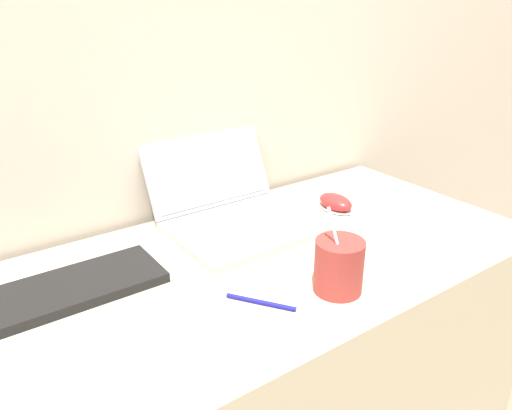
{
  "coord_description": "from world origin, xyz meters",
  "views": [
    {
      "loc": [
        -0.54,
        -0.46,
        1.3
      ],
      "look_at": [
        0.07,
        0.39,
        0.85
      ],
      "focal_mm": 35.0,
      "sensor_mm": 36.0,
      "label": 1
    }
  ],
  "objects_px": {
    "laptop": "(231,204)",
    "external_keyboard": "(60,292)",
    "drink_cup": "(339,265)",
    "computer_mouse": "(336,203)",
    "pen": "(261,302)"
  },
  "relations": [
    {
      "from": "laptop",
      "to": "drink_cup",
      "type": "height_order",
      "value": "laptop"
    },
    {
      "from": "drink_cup",
      "to": "computer_mouse",
      "type": "bearing_deg",
      "value": 46.88
    },
    {
      "from": "laptop",
      "to": "external_keyboard",
      "type": "relative_size",
      "value": 0.96
    },
    {
      "from": "laptop",
      "to": "computer_mouse",
      "type": "bearing_deg",
      "value": -17.89
    },
    {
      "from": "computer_mouse",
      "to": "external_keyboard",
      "type": "xyz_separation_m",
      "value": [
        -0.72,
        -0.0,
        -0.01
      ]
    },
    {
      "from": "drink_cup",
      "to": "external_keyboard",
      "type": "xyz_separation_m",
      "value": [
        -0.45,
        0.29,
        -0.05
      ]
    },
    {
      "from": "drink_cup",
      "to": "external_keyboard",
      "type": "bearing_deg",
      "value": 147.11
    },
    {
      "from": "external_keyboard",
      "to": "pen",
      "type": "height_order",
      "value": "external_keyboard"
    },
    {
      "from": "laptop",
      "to": "drink_cup",
      "type": "bearing_deg",
      "value": -89.69
    },
    {
      "from": "computer_mouse",
      "to": "drink_cup",
      "type": "bearing_deg",
      "value": -133.12
    },
    {
      "from": "computer_mouse",
      "to": "external_keyboard",
      "type": "bearing_deg",
      "value": -179.92
    },
    {
      "from": "drink_cup",
      "to": "laptop",
      "type": "bearing_deg",
      "value": 90.31
    },
    {
      "from": "laptop",
      "to": "computer_mouse",
      "type": "distance_m",
      "value": 0.29
    },
    {
      "from": "drink_cup",
      "to": "computer_mouse",
      "type": "height_order",
      "value": "drink_cup"
    },
    {
      "from": "drink_cup",
      "to": "computer_mouse",
      "type": "relative_size",
      "value": 1.59
    }
  ]
}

